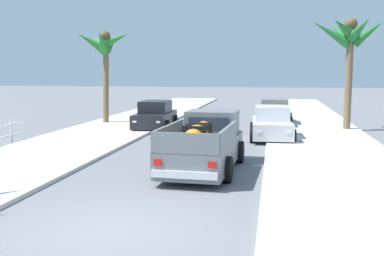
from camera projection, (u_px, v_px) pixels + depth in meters
name	position (u px, v px, depth m)	size (l,w,h in m)	color
ground_plane	(110.00, 230.00, 9.22)	(160.00, 160.00, 0.00)	slate
sidewalk_left	(91.00, 137.00, 21.86)	(4.81, 60.00, 0.12)	beige
sidewalk_right	(322.00, 143.00, 20.00)	(4.81, 60.00, 0.12)	beige
curb_left	(111.00, 137.00, 21.69)	(0.16, 60.00, 0.10)	silver
curb_right	(299.00, 142.00, 20.18)	(0.16, 60.00, 0.10)	silver
pickup_truck	(204.00, 145.00, 14.82)	(2.40, 5.29, 1.80)	slate
car_left_near	(272.00, 124.00, 21.52)	(2.17, 4.32, 1.54)	silver
car_right_near	(275.00, 113.00, 26.97)	(2.09, 4.29, 1.54)	slate
car_left_mid	(155.00, 116.00, 25.33)	(2.16, 4.32, 1.54)	black
palm_tree_left_fore	(104.00, 48.00, 27.25)	(3.21, 3.44, 5.61)	brown
palm_tree_right_fore	(349.00, 39.00, 23.72)	(3.90, 3.62, 5.96)	brown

